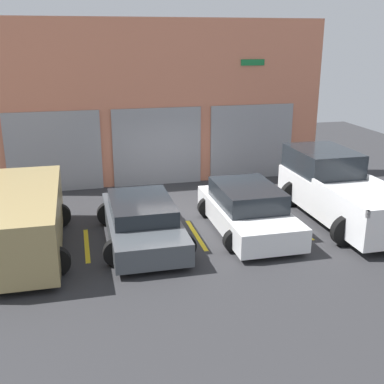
{
  "coord_description": "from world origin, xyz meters",
  "views": [
    {
      "loc": [
        -3.02,
        -14.11,
        5.25
      ],
      "look_at": [
        0.0,
        -1.61,
        1.1
      ],
      "focal_mm": 45.0,
      "sensor_mm": 36.0,
      "label": 1
    }
  ],
  "objects_px": {
    "sedan_side": "(142,221)",
    "van_right": "(24,219)",
    "sedan_white": "(247,210)",
    "pickup_truck": "(338,190)"
  },
  "relations": [
    {
      "from": "sedan_side",
      "to": "van_right",
      "type": "height_order",
      "value": "van_right"
    },
    {
      "from": "sedan_white",
      "to": "sedan_side",
      "type": "distance_m",
      "value": 2.99
    },
    {
      "from": "pickup_truck",
      "to": "sedan_white",
      "type": "height_order",
      "value": "pickup_truck"
    },
    {
      "from": "pickup_truck",
      "to": "sedan_white",
      "type": "xyz_separation_m",
      "value": [
        -2.99,
        -0.3,
        -0.27
      ]
    },
    {
      "from": "sedan_white",
      "to": "van_right",
      "type": "height_order",
      "value": "van_right"
    },
    {
      "from": "sedan_white",
      "to": "van_right",
      "type": "relative_size",
      "value": 0.85
    },
    {
      "from": "pickup_truck",
      "to": "sedan_side",
      "type": "xyz_separation_m",
      "value": [
        -5.98,
        -0.3,
        -0.33
      ]
    },
    {
      "from": "sedan_white",
      "to": "van_right",
      "type": "distance_m",
      "value": 5.98
    },
    {
      "from": "pickup_truck",
      "to": "van_right",
      "type": "bearing_deg",
      "value": -177.95
    },
    {
      "from": "pickup_truck",
      "to": "sedan_side",
      "type": "relative_size",
      "value": 1.19
    }
  ]
}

